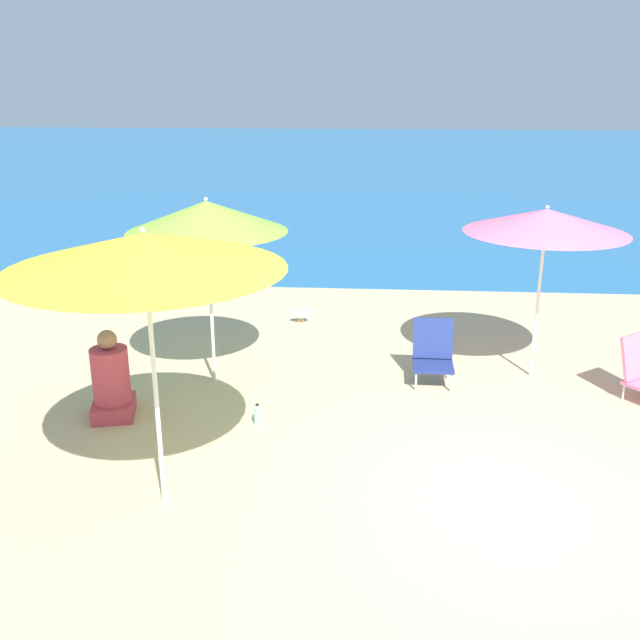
{
  "coord_description": "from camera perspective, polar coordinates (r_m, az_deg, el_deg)",
  "views": [
    {
      "loc": [
        -0.9,
        -5.11,
        3.26
      ],
      "look_at": [
        -1.4,
        1.57,
        1.0
      ],
      "focal_mm": 40.0,
      "sensor_mm": 36.0,
      "label": 1
    }
  ],
  "objects": [
    {
      "name": "water_bottle",
      "position": [
        7.17,
        -5.02,
        -7.7
      ],
      "size": [
        0.07,
        0.07,
        0.22
      ],
      "color": "#8CCCEA",
      "rests_on": "ground"
    },
    {
      "name": "beach_chair_navy",
      "position": [
        8.14,
        9.03,
        -2.54
      ],
      "size": [
        0.46,
        0.52,
        0.71
      ],
      "rotation": [
        0.0,
        0.0,
        -0.02
      ],
      "color": "silver",
      "rests_on": "ground"
    },
    {
      "name": "ground_plane",
      "position": [
        6.13,
        12.44,
        -13.98
      ],
      "size": [
        60.0,
        60.0,
        0.0
      ],
      "primitive_type": "plane",
      "color": "#C6B284"
    },
    {
      "name": "beach_umbrella_pink",
      "position": [
        8.16,
        17.63,
        7.56
      ],
      "size": [
        1.78,
        1.78,
        1.98
      ],
      "color": "white",
      "rests_on": "ground"
    },
    {
      "name": "beach_umbrella_yellow",
      "position": [
        5.26,
        -13.87,
        5.34
      ],
      "size": [
        2.06,
        2.06,
        2.27
      ],
      "color": "white",
      "rests_on": "ground"
    },
    {
      "name": "seagull",
      "position": [
        10.03,
        -1.49,
        0.52
      ],
      "size": [
        0.27,
        0.11,
        0.23
      ],
      "color": "gold",
      "rests_on": "ground"
    },
    {
      "name": "person_seated_near",
      "position": [
        7.5,
        -16.36,
        -4.8
      ],
      "size": [
        0.51,
        0.57,
        0.93
      ],
      "rotation": [
        0.0,
        0.0,
        0.23
      ],
      "color": "#BF3F4C",
      "rests_on": "ground"
    },
    {
      "name": "beach_umbrella_lime",
      "position": [
        7.67,
        -9.06,
        8.17
      ],
      "size": [
        1.72,
        1.72,
        2.1
      ],
      "color": "white",
      "rests_on": "ground"
    },
    {
      "name": "sea_water",
      "position": [
        31.45,
        6.03,
        12.63
      ],
      "size": [
        60.0,
        40.0,
        0.01
      ],
      "color": "#23669E",
      "rests_on": "ground"
    }
  ]
}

